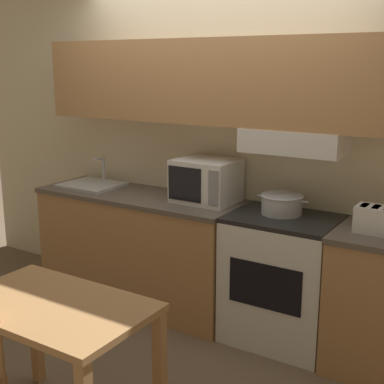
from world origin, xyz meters
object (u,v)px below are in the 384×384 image
at_px(cooking_pot, 282,204).
at_px(microwave, 206,181).
at_px(toaster, 381,220).
at_px(dining_table, 54,325).
at_px(sink_basin, 92,184).
at_px(stove_range, 282,279).

bearing_deg(cooking_pot, microwave, 178.26).
relative_size(toaster, dining_table, 0.31).
bearing_deg(sink_basin, dining_table, -53.45).
distance_m(stove_range, microwave, 0.90).
bearing_deg(toaster, stove_range, 177.53).
height_order(stove_range, microwave, microwave).
xyz_separation_m(stove_range, dining_table, (-0.59, -1.54, 0.17)).
bearing_deg(stove_range, dining_table, -110.95).
height_order(microwave, toaster, microwave).
bearing_deg(dining_table, microwave, 92.35).
xyz_separation_m(cooking_pot, dining_table, (-0.55, -1.59, -0.36)).
xyz_separation_m(cooking_pot, toaster, (0.68, -0.08, 0.01)).
relative_size(stove_range, cooking_pot, 2.46).
height_order(stove_range, sink_basin, sink_basin).
xyz_separation_m(toaster, dining_table, (-1.22, -1.51, -0.37)).
relative_size(stove_range, sink_basin, 1.90).
bearing_deg(sink_basin, toaster, -0.45).
bearing_deg(stove_range, cooking_pot, 128.54).
distance_m(cooking_pot, sink_basin, 1.68).
relative_size(sink_basin, dining_table, 0.48).
xyz_separation_m(microwave, toaster, (1.29, -0.10, -0.08)).
bearing_deg(cooking_pot, toaster, -6.92).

